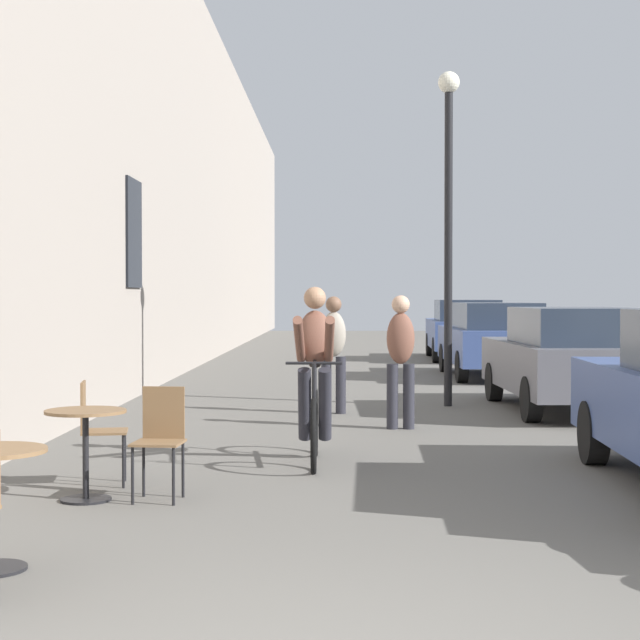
# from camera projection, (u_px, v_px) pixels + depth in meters

# --- Properties ---
(building_facade_left) EXTENTS (0.54, 68.00, 8.69)m
(building_facade_left) POSITION_uv_depth(u_px,v_px,m) (140.00, 140.00, 18.03)
(building_facade_left) COLOR gray
(building_facade_left) RESTS_ON ground_plane
(cafe_table_mid) EXTENTS (0.64, 0.64, 0.72)m
(cafe_table_mid) POSITION_uv_depth(u_px,v_px,m) (86.00, 435.00, 8.14)
(cafe_table_mid) COLOR black
(cafe_table_mid) RESTS_ON ground_plane
(cafe_chair_mid_toward_street) EXTENTS (0.44, 0.44, 0.89)m
(cafe_chair_mid_toward_street) POSITION_uv_depth(u_px,v_px,m) (96.00, 425.00, 8.80)
(cafe_chair_mid_toward_street) COLOR black
(cafe_chair_mid_toward_street) RESTS_ON ground_plane
(cafe_chair_mid_toward_wall) EXTENTS (0.41, 0.41, 0.89)m
(cafe_chair_mid_toward_wall) POSITION_uv_depth(u_px,v_px,m) (160.00, 434.00, 8.21)
(cafe_chair_mid_toward_wall) COLOR black
(cafe_chair_mid_toward_wall) RESTS_ON ground_plane
(cyclist_on_bicycle) EXTENTS (0.52, 1.76, 1.74)m
(cyclist_on_bicycle) POSITION_uv_depth(u_px,v_px,m) (315.00, 379.00, 10.09)
(cyclist_on_bicycle) COLOR black
(cyclist_on_bicycle) RESTS_ON ground_plane
(pedestrian_near) EXTENTS (0.34, 0.25, 1.63)m
(pedestrian_near) POSITION_uv_depth(u_px,v_px,m) (401.00, 354.00, 12.53)
(pedestrian_near) COLOR #26262D
(pedestrian_near) RESTS_ON ground_plane
(pedestrian_mid) EXTENTS (0.36, 0.26, 1.61)m
(pedestrian_mid) POSITION_uv_depth(u_px,v_px,m) (334.00, 348.00, 14.18)
(pedestrian_mid) COLOR #26262D
(pedestrian_mid) RESTS_ON ground_plane
(street_lamp) EXTENTS (0.32, 0.32, 4.90)m
(street_lamp) POSITION_uv_depth(u_px,v_px,m) (448.00, 194.00, 15.10)
(street_lamp) COLOR black
(street_lamp) RESTS_ON ground_plane
(parked_car_second) EXTENTS (1.82, 4.15, 1.46)m
(parked_car_second) POSITION_uv_depth(u_px,v_px,m) (568.00, 358.00, 14.42)
(parked_car_second) COLOR #595960
(parked_car_second) RESTS_ON ground_plane
(parked_car_third) EXTENTS (1.81, 4.20, 1.49)m
(parked_car_third) POSITION_uv_depth(u_px,v_px,m) (493.00, 339.00, 20.46)
(parked_car_third) COLOR #384C84
(parked_car_third) RESTS_ON ground_plane
(parked_car_fourth) EXTENTS (1.92, 4.34, 1.52)m
(parked_car_fourth) POSITION_uv_depth(u_px,v_px,m) (465.00, 329.00, 26.22)
(parked_car_fourth) COLOR #384C84
(parked_car_fourth) RESTS_ON ground_plane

